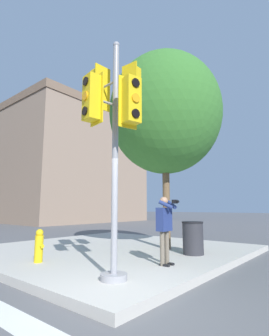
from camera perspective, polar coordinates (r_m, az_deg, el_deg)
The scene contains 8 objects.
ground_plane at distance 4.59m, azimuth -4.52°, elevation -28.01°, with size 160.00×160.00×0.00m, color #5B5B5E.
sidewalk_corner at distance 9.39m, azimuth -5.04°, elevation -17.41°, with size 8.00×8.00×0.17m.
traffic_signal_pole at distance 5.53m, azimuth -4.48°, elevation 11.29°, with size 1.46×1.46×4.90m.
person_photographer at distance 6.53m, azimuth 6.59°, elevation -11.94°, with size 0.50×0.53×1.61m.
street_tree at distance 9.61m, azimuth 6.61°, elevation 11.73°, with size 3.96×3.96×6.87m.
fire_hydrant at distance 7.27m, azimuth -20.08°, elevation -15.61°, with size 0.21×0.27×0.81m.
trash_bin at distance 8.15m, azimuth 12.60°, elevation -14.61°, with size 0.63×0.63×0.94m.
building_right at distance 32.78m, azimuth -14.78°, elevation 0.16°, with size 14.61×13.92×12.73m.
Camera 1 is at (-3.12, -3.00, 1.52)m, focal length 28.00 mm.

